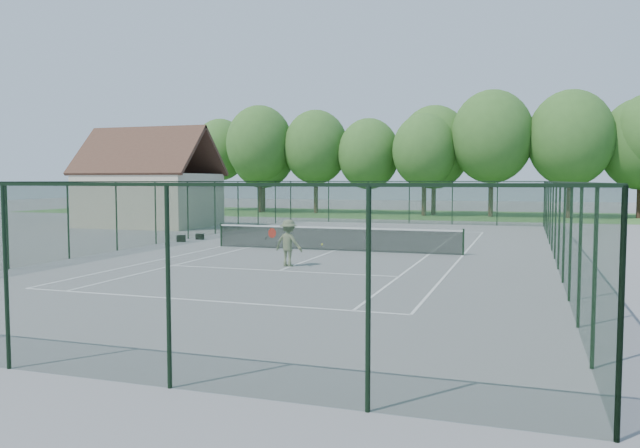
# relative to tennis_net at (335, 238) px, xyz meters

# --- Properties ---
(ground) EXTENTS (140.00, 140.00, 0.00)m
(ground) POSITION_rel_tennis_net_xyz_m (0.00, 0.00, -0.58)
(ground) COLOR gray
(ground) RESTS_ON ground
(grass_far) EXTENTS (80.00, 16.00, 0.01)m
(grass_far) POSITION_rel_tennis_net_xyz_m (0.00, 30.00, -0.57)
(grass_far) COLOR #447B34
(grass_far) RESTS_ON ground
(court_lines) EXTENTS (11.05, 23.85, 0.01)m
(court_lines) POSITION_rel_tennis_net_xyz_m (0.00, 0.00, -0.57)
(court_lines) COLOR white
(court_lines) RESTS_ON ground
(tennis_net) EXTENTS (11.08, 0.08, 1.10)m
(tennis_net) POSITION_rel_tennis_net_xyz_m (0.00, 0.00, 0.00)
(tennis_net) COLOR black
(tennis_net) RESTS_ON ground
(fence_enclosure) EXTENTS (18.05, 36.05, 3.02)m
(fence_enclosure) POSITION_rel_tennis_net_xyz_m (0.00, 0.00, 0.98)
(fence_enclosure) COLOR #17311C
(fence_enclosure) RESTS_ON ground
(utility_building) EXTENTS (8.60, 6.27, 6.63)m
(utility_building) POSITION_rel_tennis_net_xyz_m (-16.00, 10.00, 2.54)
(utility_building) COLOR beige
(utility_building) RESTS_ON ground
(tree_line_far) EXTENTS (39.40, 6.40, 9.70)m
(tree_line_far) POSITION_rel_tennis_net_xyz_m (0.00, 30.00, 5.42)
(tree_line_far) COLOR #3D281D
(tree_line_far) RESTS_ON ground
(sports_bag_a) EXTENTS (0.49, 0.39, 0.34)m
(sports_bag_a) POSITION_rel_tennis_net_xyz_m (-8.41, 1.32, -0.41)
(sports_bag_a) COLOR black
(sports_bag_a) RESTS_ON ground
(sports_bag_b) EXTENTS (0.40, 0.26, 0.30)m
(sports_bag_b) POSITION_rel_tennis_net_xyz_m (-8.15, 2.72, -0.42)
(sports_bag_b) COLOR black
(sports_bag_b) RESTS_ON ground
(tennis_player) EXTENTS (2.04, 0.89, 1.66)m
(tennis_player) POSITION_rel_tennis_net_xyz_m (-0.10, -5.24, 0.26)
(tennis_player) COLOR #606748
(tennis_player) RESTS_ON ground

